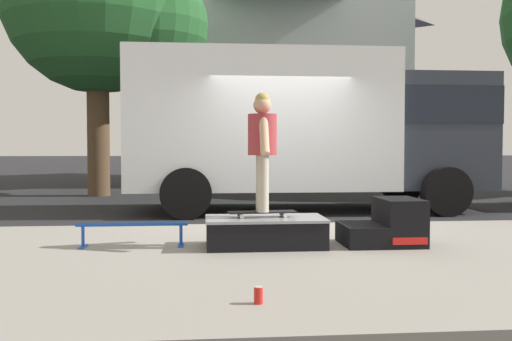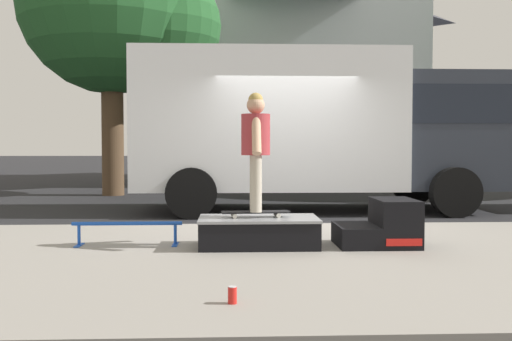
{
  "view_description": "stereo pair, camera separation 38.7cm",
  "coord_description": "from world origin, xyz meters",
  "px_view_note": "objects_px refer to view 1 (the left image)",
  "views": [
    {
      "loc": [
        -1.35,
        -8.82,
        1.26
      ],
      "look_at": [
        -0.62,
        -0.87,
        0.93
      ],
      "focal_mm": 39.61,
      "sensor_mm": 36.0,
      "label": 1
    },
    {
      "loc": [
        -0.97,
        -8.84,
        1.26
      ],
      "look_at": [
        -0.62,
        -0.87,
        0.93
      ],
      "focal_mm": 39.61,
      "sensor_mm": 36.0,
      "label": 2
    }
  ],
  "objects_px": {
    "skater_kid": "(262,142)",
    "soda_can": "(258,295)",
    "skateboard": "(262,212)",
    "street_tree_main": "(108,7)",
    "grind_rail": "(132,229)",
    "box_truck": "(308,124)",
    "kicker_ramp": "(387,225)",
    "skate_box": "(265,231)"
  },
  "relations": [
    {
      "from": "skate_box",
      "to": "skateboard",
      "type": "relative_size",
      "value": 1.71
    },
    {
      "from": "kicker_ramp",
      "to": "skateboard",
      "type": "height_order",
      "value": "kicker_ramp"
    },
    {
      "from": "grind_rail",
      "to": "street_tree_main",
      "type": "relative_size",
      "value": 0.17
    },
    {
      "from": "skater_kid",
      "to": "box_truck",
      "type": "bearing_deg",
      "value": 73.25
    },
    {
      "from": "skater_kid",
      "to": "soda_can",
      "type": "relative_size",
      "value": 10.74
    },
    {
      "from": "box_truck",
      "to": "grind_rail",
      "type": "bearing_deg",
      "value": -122.62
    },
    {
      "from": "box_truck",
      "to": "street_tree_main",
      "type": "relative_size",
      "value": 0.94
    },
    {
      "from": "skateboard",
      "to": "box_truck",
      "type": "height_order",
      "value": "box_truck"
    },
    {
      "from": "soda_can",
      "to": "box_truck",
      "type": "xyz_separation_m",
      "value": [
        1.66,
        6.97,
        1.52
      ]
    },
    {
      "from": "kicker_ramp",
      "to": "grind_rail",
      "type": "distance_m",
      "value": 2.96
    },
    {
      "from": "skate_box",
      "to": "soda_can",
      "type": "bearing_deg",
      "value": -97.36
    },
    {
      "from": "box_truck",
      "to": "street_tree_main",
      "type": "height_order",
      "value": "street_tree_main"
    },
    {
      "from": "kicker_ramp",
      "to": "box_truck",
      "type": "xyz_separation_m",
      "value": [
        -0.08,
        4.63,
        1.36
      ]
    },
    {
      "from": "skater_kid",
      "to": "soda_can",
      "type": "bearing_deg",
      "value": -96.54
    },
    {
      "from": "skateboard",
      "to": "box_truck",
      "type": "bearing_deg",
      "value": 73.25
    },
    {
      "from": "grind_rail",
      "to": "soda_can",
      "type": "height_order",
      "value": "grind_rail"
    },
    {
      "from": "kicker_ramp",
      "to": "soda_can",
      "type": "height_order",
      "value": "kicker_ramp"
    },
    {
      "from": "soda_can",
      "to": "grind_rail",
      "type": "bearing_deg",
      "value": 116.04
    },
    {
      "from": "skate_box",
      "to": "soda_can",
      "type": "height_order",
      "value": "skate_box"
    },
    {
      "from": "soda_can",
      "to": "street_tree_main",
      "type": "height_order",
      "value": "street_tree_main"
    },
    {
      "from": "soda_can",
      "to": "box_truck",
      "type": "distance_m",
      "value": 7.33
    },
    {
      "from": "street_tree_main",
      "to": "box_truck",
      "type": "bearing_deg",
      "value": -39.95
    },
    {
      "from": "skater_kid",
      "to": "street_tree_main",
      "type": "distance_m",
      "value": 9.58
    },
    {
      "from": "soda_can",
      "to": "street_tree_main",
      "type": "bearing_deg",
      "value": 104.69
    },
    {
      "from": "kicker_ramp",
      "to": "soda_can",
      "type": "xyz_separation_m",
      "value": [
        -1.74,
        -2.34,
        -0.16
      ]
    },
    {
      "from": "skateboard",
      "to": "skater_kid",
      "type": "distance_m",
      "value": 0.81
    },
    {
      "from": "skate_box",
      "to": "box_truck",
      "type": "bearing_deg",
      "value": 73.67
    },
    {
      "from": "kicker_ramp",
      "to": "box_truck",
      "type": "bearing_deg",
      "value": 90.98
    },
    {
      "from": "skater_kid",
      "to": "soda_can",
      "type": "xyz_separation_m",
      "value": [
        -0.27,
        -2.36,
        -1.14
      ]
    },
    {
      "from": "grind_rail",
      "to": "skateboard",
      "type": "relative_size",
      "value": 1.59
    },
    {
      "from": "kicker_ramp",
      "to": "skateboard",
      "type": "xyz_separation_m",
      "value": [
        -1.47,
        0.01,
        0.17
      ]
    },
    {
      "from": "soda_can",
      "to": "street_tree_main",
      "type": "xyz_separation_m",
      "value": [
        -2.81,
        10.72,
        4.64
      ]
    },
    {
      "from": "kicker_ramp",
      "to": "soda_can",
      "type": "relative_size",
      "value": 7.18
    },
    {
      "from": "skateboard",
      "to": "soda_can",
      "type": "bearing_deg",
      "value": -96.54
    },
    {
      "from": "grind_rail",
      "to": "skater_kid",
      "type": "xyz_separation_m",
      "value": [
        1.48,
        -0.13,
        1.0
      ]
    },
    {
      "from": "skateboard",
      "to": "kicker_ramp",
      "type": "bearing_deg",
      "value": -0.56
    },
    {
      "from": "street_tree_main",
      "to": "soda_can",
      "type": "bearing_deg",
      "value": -75.31
    },
    {
      "from": "box_truck",
      "to": "street_tree_main",
      "type": "bearing_deg",
      "value": 140.05
    },
    {
      "from": "grind_rail",
      "to": "soda_can",
      "type": "distance_m",
      "value": 2.77
    },
    {
      "from": "skate_box",
      "to": "skateboard",
      "type": "xyz_separation_m",
      "value": [
        -0.03,
        0.01,
        0.21
      ]
    },
    {
      "from": "kicker_ramp",
      "to": "street_tree_main",
      "type": "distance_m",
      "value": 10.53
    },
    {
      "from": "skater_kid",
      "to": "grind_rail",
      "type": "bearing_deg",
      "value": 175.07
    }
  ]
}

